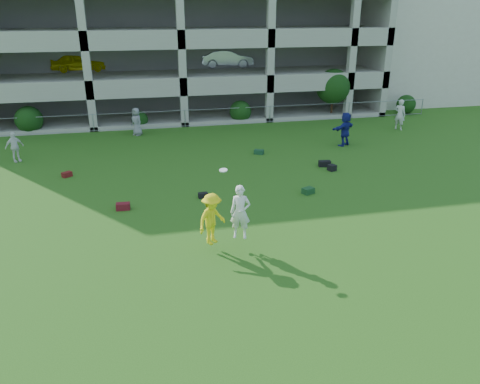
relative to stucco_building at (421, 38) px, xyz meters
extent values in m
plane|color=#235114|center=(-23.00, -28.00, -5.00)|extent=(100.00, 100.00, 0.00)
cube|color=beige|center=(0.00, 0.00, 0.00)|extent=(16.00, 14.00, 10.00)
imported|color=white|center=(-32.62, -14.67, -4.19)|extent=(1.01, 0.85, 1.61)
imported|color=gray|center=(-26.23, -10.48, -4.13)|extent=(0.96, 1.02, 1.75)
imported|color=navy|center=(-14.33, -15.59, -4.01)|extent=(1.88, 1.41, 1.98)
imported|color=silver|center=(-9.14, -12.80, -3.99)|extent=(0.83, 0.88, 2.01)
cube|color=#51100E|center=(-27.06, -22.41, -4.86)|extent=(0.56, 0.32, 0.28)
cube|color=black|center=(-23.70, -21.85, -4.89)|extent=(0.43, 0.29, 0.22)
cube|color=#143714|center=(-19.12, -22.39, -4.87)|extent=(0.60, 0.52, 0.26)
cube|color=black|center=(-16.86, -19.73, -4.85)|extent=(0.44, 0.44, 0.30)
cube|color=black|center=(-16.96, -19.03, -4.85)|extent=(0.63, 0.37, 0.30)
cube|color=#520E11|center=(-29.74, -17.77, -4.88)|extent=(0.53, 0.49, 0.24)
cube|color=#153A20|center=(-19.71, -16.19, -4.88)|extent=(0.58, 0.52, 0.25)
imported|color=yellow|center=(-24.08, -26.55, -3.84)|extent=(1.31, 1.22, 1.78)
imported|color=white|center=(-23.13, -26.62, -3.66)|extent=(0.77, 0.62, 1.85)
cylinder|color=white|center=(-23.64, -26.34, -2.24)|extent=(0.27, 0.27, 0.09)
cube|color=#9E998C|center=(-23.00, 4.75, 1.00)|extent=(30.00, 0.50, 12.00)
cube|color=#9E998C|center=(-8.25, -2.00, 1.00)|extent=(0.50, 14.00, 12.00)
cube|color=#9E998C|center=(-23.00, -2.00, -4.85)|extent=(30.00, 14.00, 0.30)
cube|color=#9E998C|center=(-23.00, -2.00, -1.85)|extent=(30.00, 14.00, 0.30)
cube|color=#9E998C|center=(-23.00, -2.00, 1.15)|extent=(30.00, 14.00, 0.30)
cube|color=#9E998C|center=(-23.00, -8.85, -2.45)|extent=(30.00, 0.30, 0.90)
cube|color=#9E998C|center=(-23.00, -8.85, 0.55)|extent=(30.00, 0.30, 0.90)
cube|color=#9E998C|center=(-29.00, -8.75, 1.00)|extent=(0.50, 0.50, 12.00)
cube|color=#9E998C|center=(-23.00, -8.75, 1.00)|extent=(0.50, 0.50, 12.00)
cube|color=#9E998C|center=(-17.00, -8.75, 1.00)|extent=(0.50, 0.50, 12.00)
cube|color=#9E998C|center=(-11.00, -8.75, 1.00)|extent=(0.50, 0.50, 12.00)
cube|color=#605E59|center=(-23.00, 0.00, 1.00)|extent=(29.00, 9.00, 11.60)
imported|color=#D9CD0B|center=(-29.94, -4.00, -1.04)|extent=(3.96, 1.80, 1.32)
imported|color=#B7B9BF|center=(-19.07, -4.00, -1.04)|extent=(4.07, 1.60, 1.32)
cylinder|color=gray|center=(-29.00, -9.00, -4.40)|extent=(0.06, 0.06, 1.20)
cylinder|color=gray|center=(-23.00, -9.00, -4.40)|extent=(0.06, 0.06, 1.20)
cylinder|color=gray|center=(-17.00, -9.00, -4.40)|extent=(0.06, 0.06, 1.20)
cylinder|color=gray|center=(-11.00, -9.00, -4.40)|extent=(0.06, 0.06, 1.20)
cylinder|color=gray|center=(-5.00, -9.00, -4.40)|extent=(0.06, 0.06, 1.20)
cylinder|color=gray|center=(-23.00, -9.00, -3.85)|extent=(36.00, 0.04, 0.04)
cylinder|color=gray|center=(-23.00, -9.00, -4.92)|extent=(36.00, 0.04, 0.04)
sphere|color=#163D11|center=(-33.00, -8.40, -4.12)|extent=(1.76, 1.76, 1.76)
sphere|color=#163D11|center=(-26.00, -8.40, -4.45)|extent=(1.10, 1.10, 1.10)
sphere|color=#163D11|center=(-19.00, -8.40, -4.23)|extent=(1.54, 1.54, 1.54)
cylinder|color=#382314|center=(-12.00, -8.20, -4.02)|extent=(0.16, 0.16, 1.96)
sphere|color=#163D11|center=(-12.00, -8.20, -2.76)|extent=(2.52, 2.52, 2.52)
sphere|color=#163D11|center=(-6.00, -8.40, -4.29)|extent=(1.43, 1.43, 1.43)
camera|label=1|loc=(-26.26, -40.39, 2.68)|focal=35.00mm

